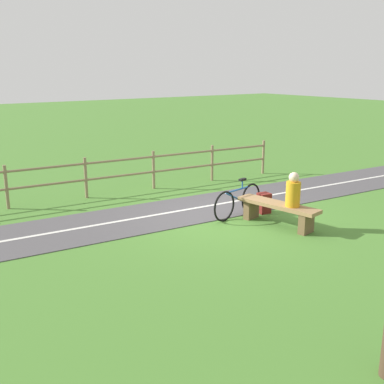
{
  "coord_description": "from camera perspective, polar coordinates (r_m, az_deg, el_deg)",
  "views": [
    {
      "loc": [
        -8.01,
        6.59,
        3.31
      ],
      "look_at": [
        -0.71,
        1.38,
        0.94
      ],
      "focal_mm": 43.83,
      "sensor_mm": 36.0,
      "label": 1
    }
  ],
  "objects": [
    {
      "name": "ground_plane",
      "position": [
        10.89,
        3.76,
        -2.93
      ],
      "size": [
        80.0,
        80.0,
        0.0
      ],
      "primitive_type": "plane",
      "color": "#477A2D"
    },
    {
      "name": "paved_path",
      "position": [
        10.08,
        -18.67,
        -5.13
      ],
      "size": [
        5.07,
        36.05,
        0.02
      ],
      "primitive_type": "cube",
      "rotation": [
        0.0,
        0.0,
        -0.08
      ],
      "color": "#4C494C",
      "rests_on": "ground_plane"
    },
    {
      "name": "path_centre_line",
      "position": [
        10.08,
        -18.68,
        -5.08
      ],
      "size": [
        2.77,
        31.9,
        0.0
      ],
      "primitive_type": "cube",
      "rotation": [
        0.0,
        0.0,
        -0.08
      ],
      "color": "silver",
      "rests_on": "paved_path"
    },
    {
      "name": "bench",
      "position": [
        10.3,
        10.39,
        -2.15
      ],
      "size": [
        1.94,
        0.75,
        0.5
      ],
      "rotation": [
        0.0,
        0.0,
        0.18
      ],
      "color": "#937047",
      "rests_on": "ground_plane"
    },
    {
      "name": "person_seated",
      "position": [
        9.99,
        12.21,
        0.07
      ],
      "size": [
        0.35,
        0.35,
        0.73
      ],
      "rotation": [
        0.0,
        0.0,
        0.18
      ],
      "color": "orange",
      "rests_on": "bench"
    },
    {
      "name": "bicycle",
      "position": [
        10.78,
        5.62,
        -1.11
      ],
      "size": [
        0.37,
        1.66,
        0.88
      ],
      "rotation": [
        0.0,
        0.0,
        1.76
      ],
      "color": "black",
      "rests_on": "ground_plane"
    },
    {
      "name": "backpack",
      "position": [
        11.18,
        8.72,
        -1.34
      ],
      "size": [
        0.33,
        0.31,
        0.48
      ],
      "rotation": [
        0.0,
        0.0,
        4.56
      ],
      "color": "maroon",
      "rests_on": "ground_plane"
    }
  ]
}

